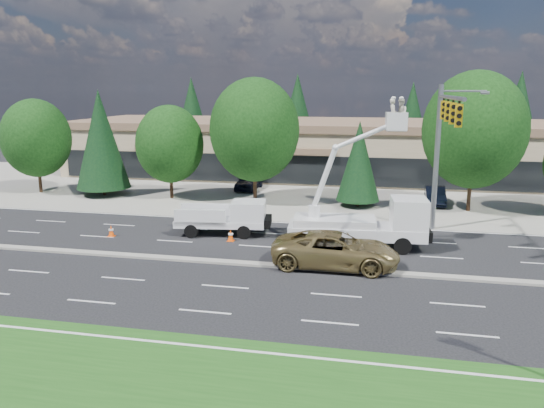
% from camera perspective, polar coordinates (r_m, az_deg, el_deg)
% --- Properties ---
extents(ground, '(140.00, 140.00, 0.00)m').
position_cam_1_polar(ground, '(27.16, -3.12, -6.49)').
color(ground, black).
rests_on(ground, ground).
extents(concrete_apron, '(140.00, 22.00, 0.01)m').
position_cam_1_polar(concrete_apron, '(46.16, 3.26, 1.38)').
color(concrete_apron, gray).
rests_on(concrete_apron, ground).
extents(road_median, '(120.00, 0.55, 0.12)m').
position_cam_1_polar(road_median, '(27.14, -3.12, -6.37)').
color(road_median, gray).
rests_on(road_median, ground).
extents(strip_mall, '(50.40, 15.40, 5.50)m').
position_cam_1_polar(strip_mall, '(55.52, 4.84, 6.16)').
color(strip_mall, tan).
rests_on(strip_mall, ground).
extents(tree_front_a, '(5.72, 5.72, 7.94)m').
position_cam_1_polar(tree_front_a, '(49.25, -24.04, 6.48)').
color(tree_front_a, '#332114').
rests_on(tree_front_a, ground).
extents(tree_front_b, '(4.40, 4.40, 8.67)m').
position_cam_1_polar(tree_front_b, '(46.02, -17.92, 6.61)').
color(tree_front_b, '#332114').
rests_on(tree_front_b, ground).
extents(tree_front_c, '(5.41, 5.41, 7.51)m').
position_cam_1_polar(tree_front_c, '(43.40, -10.95, 6.34)').
color(tree_front_c, '#332114').
rests_on(tree_front_c, ground).
extents(tree_front_d, '(6.94, 6.94, 9.62)m').
position_cam_1_polar(tree_front_d, '(41.10, -1.88, 7.96)').
color(tree_front_d, '#332114').
rests_on(tree_front_d, ground).
extents(tree_front_e, '(3.26, 3.26, 6.42)m').
position_cam_1_polar(tree_front_e, '(40.21, 9.32, 4.57)').
color(tree_front_e, '#332114').
rests_on(tree_front_e, ground).
extents(tree_front_f, '(7.24, 7.24, 10.05)m').
position_cam_1_polar(tree_front_f, '(40.43, 20.94, 7.45)').
color(tree_front_f, '#332114').
rests_on(tree_front_f, ground).
extents(tree_back_a, '(5.16, 5.16, 10.17)m').
position_cam_1_polar(tree_back_a, '(71.32, -8.59, 9.54)').
color(tree_back_a, '#332114').
rests_on(tree_back_a, ground).
extents(tree_back_b, '(5.36, 5.36, 10.56)m').
position_cam_1_polar(tree_back_b, '(67.75, 2.75, 9.70)').
color(tree_back_b, '#332114').
rests_on(tree_back_b, ground).
extents(tree_back_c, '(4.84, 4.84, 9.53)m').
position_cam_1_polar(tree_back_c, '(67.01, 14.79, 8.81)').
color(tree_back_c, '#332114').
rests_on(tree_back_c, ground).
extents(tree_back_d, '(5.45, 5.45, 10.74)m').
position_cam_1_polar(tree_back_d, '(68.62, 24.99, 8.69)').
color(tree_back_d, '#332114').
rests_on(tree_back_d, ground).
extents(signal_mast, '(2.76, 10.16, 9.00)m').
position_cam_1_polar(signal_mast, '(32.16, 17.86, 6.93)').
color(signal_mast, gray).
rests_on(signal_mast, ground).
extents(utility_pickup, '(5.66, 2.73, 2.09)m').
position_cam_1_polar(utility_pickup, '(32.45, -4.83, -1.80)').
color(utility_pickup, white).
rests_on(utility_pickup, ground).
extents(bucket_truck, '(7.72, 2.98, 8.34)m').
position_cam_1_polar(bucket_truck, '(29.91, 10.36, -1.35)').
color(bucket_truck, white).
rests_on(bucket_truck, ground).
extents(traffic_cone_a, '(0.40, 0.40, 0.70)m').
position_cam_1_polar(traffic_cone_a, '(33.44, -16.92, -2.79)').
color(traffic_cone_a, '#FC4E07').
rests_on(traffic_cone_a, ground).
extents(traffic_cone_b, '(0.40, 0.40, 0.70)m').
position_cam_1_polar(traffic_cone_b, '(31.15, -4.47, -3.38)').
color(traffic_cone_b, '#FC4E07').
rests_on(traffic_cone_b, ground).
extents(traffic_cone_c, '(0.40, 0.40, 0.70)m').
position_cam_1_polar(traffic_cone_c, '(29.63, 2.18, -4.18)').
color(traffic_cone_c, '#FC4E07').
rests_on(traffic_cone_c, ground).
extents(minivan, '(6.32, 2.93, 1.75)m').
position_cam_1_polar(minivan, '(26.70, 6.86, -4.92)').
color(minivan, olive).
rests_on(minivan, ground).
extents(parked_car_west, '(1.89, 4.46, 1.50)m').
position_cam_1_polar(parked_car_west, '(46.88, -2.50, 2.48)').
color(parked_car_west, black).
rests_on(parked_car_west, ground).
extents(parked_car_east, '(1.50, 4.15, 1.36)m').
position_cam_1_polar(parked_car_east, '(42.67, 17.13, 0.86)').
color(parked_car_east, black).
rests_on(parked_car_east, ground).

